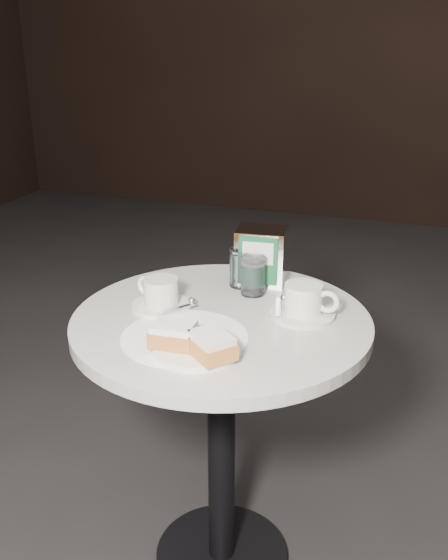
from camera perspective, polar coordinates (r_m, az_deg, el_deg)
ground at (r=1.90m, az=-0.22°, el=-24.15°), size 7.00×7.00×0.00m
cafe_table at (r=1.55m, az=-0.25°, el=-10.01°), size 0.70×0.70×0.74m
sugar_spill at (r=1.37m, az=-3.63°, el=-5.22°), size 0.36×0.36×0.00m
beignet_plate at (r=1.29m, az=-2.72°, el=-5.83°), size 0.22×0.22×0.06m
coffee_cup_left at (r=1.50m, az=-5.81°, el=-1.37°), size 0.18×0.18×0.07m
coffee_cup_right at (r=1.46m, az=7.29°, el=-2.08°), size 0.16×0.15×0.08m
water_glass_left at (r=1.62m, az=1.60°, el=1.10°), size 0.07×0.07×0.10m
water_glass_right at (r=1.57m, az=2.68°, el=0.37°), size 0.06×0.06×0.10m
napkin_dispenser at (r=1.63m, az=3.42°, el=2.21°), size 0.14×0.12×0.15m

